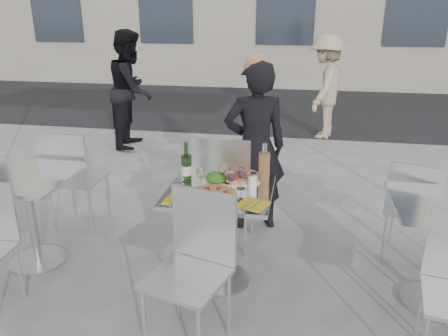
% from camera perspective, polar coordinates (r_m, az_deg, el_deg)
% --- Properties ---
extents(ground, '(80.00, 80.00, 0.00)m').
position_cam_1_polar(ground, '(3.39, -0.47, -14.51)').
color(ground, slate).
extents(street_asphalt, '(24.00, 5.00, 0.00)m').
position_cam_1_polar(street_asphalt, '(9.45, 6.94, 8.18)').
color(street_asphalt, black).
rests_on(street_asphalt, ground).
extents(main_table, '(0.72, 0.72, 0.75)m').
position_cam_1_polar(main_table, '(3.11, -0.49, -6.32)').
color(main_table, '#B7BABF').
rests_on(main_table, ground).
extents(side_table_left, '(0.72, 0.72, 0.75)m').
position_cam_1_polar(side_table_left, '(3.68, -24.18, -3.92)').
color(side_table_left, '#B7BABF').
rests_on(side_table_left, ground).
extents(side_table_right, '(0.72, 0.72, 0.75)m').
position_cam_1_polar(side_table_right, '(3.22, 27.00, -7.75)').
color(side_table_right, '#B7BABF').
rests_on(side_table_right, ground).
extents(chair_far, '(0.47, 0.48, 1.01)m').
position_cam_1_polar(chair_far, '(3.52, -0.01, -2.08)').
color(chair_far, silver).
rests_on(chair_far, ground).
extents(chair_near, '(0.53, 0.54, 0.94)m').
position_cam_1_polar(chair_near, '(2.62, -3.82, -11.51)').
color(chair_near, silver).
rests_on(chair_near, ground).
extents(side_chair_lfar, '(0.44, 0.45, 0.96)m').
position_cam_1_polar(side_chair_lfar, '(4.06, -19.31, -0.63)').
color(side_chair_lfar, silver).
rests_on(side_chair_lfar, ground).
extents(side_chair_rfar, '(0.51, 0.51, 0.86)m').
position_cam_1_polar(side_chair_rfar, '(3.67, 23.50, -4.39)').
color(side_chair_rfar, silver).
rests_on(side_chair_rfar, ground).
extents(woman_diner, '(0.64, 0.52, 1.53)m').
position_cam_1_polar(woman_diner, '(3.89, 4.08, 2.70)').
color(woman_diner, black).
rests_on(woman_diner, ground).
extents(pedestrian_a, '(0.71, 0.87, 1.67)m').
position_cam_1_polar(pedestrian_a, '(6.51, -12.01, 10.00)').
color(pedestrian_a, black).
rests_on(pedestrian_a, ground).
extents(pedestrian_b, '(0.83, 1.14, 1.59)m').
position_cam_1_polar(pedestrian_b, '(7.01, 13.12, 10.26)').
color(pedestrian_b, tan).
rests_on(pedestrian_b, ground).
extents(pizza_near, '(0.33, 0.33, 0.02)m').
position_cam_1_polar(pizza_near, '(2.91, -1.54, -3.46)').
color(pizza_near, '#DBA155').
rests_on(pizza_near, main_table).
extents(pizza_far, '(0.33, 0.33, 0.03)m').
position_cam_1_polar(pizza_far, '(3.20, 2.07, -1.14)').
color(pizza_far, white).
rests_on(pizza_far, main_table).
extents(salad_plate, '(0.22, 0.22, 0.09)m').
position_cam_1_polar(salad_plate, '(3.11, -1.03, -1.40)').
color(salad_plate, white).
rests_on(salad_plate, main_table).
extents(wine_bottle, '(0.07, 0.08, 0.29)m').
position_cam_1_polar(wine_bottle, '(3.12, -4.92, 0.16)').
color(wine_bottle, '#295520').
rests_on(wine_bottle, main_table).
extents(carafe, '(0.08, 0.08, 0.29)m').
position_cam_1_polar(carafe, '(3.12, 5.27, 0.21)').
color(carafe, tan).
rests_on(carafe, main_table).
extents(sugar_shaker, '(0.06, 0.06, 0.11)m').
position_cam_1_polar(sugar_shaker, '(3.04, 3.71, -1.63)').
color(sugar_shaker, white).
rests_on(sugar_shaker, main_table).
extents(wineglass_white_a, '(0.07, 0.07, 0.16)m').
position_cam_1_polar(wineglass_white_a, '(3.00, -3.08, -0.70)').
color(wineglass_white_a, white).
rests_on(wineglass_white_a, main_table).
extents(wineglass_white_b, '(0.07, 0.07, 0.16)m').
position_cam_1_polar(wineglass_white_b, '(3.09, -0.16, -0.10)').
color(wineglass_white_b, white).
rests_on(wineglass_white_b, main_table).
extents(wineglass_red_a, '(0.07, 0.07, 0.16)m').
position_cam_1_polar(wineglass_red_a, '(2.94, 0.97, -1.11)').
color(wineglass_red_a, white).
rests_on(wineglass_red_a, main_table).
extents(wineglass_red_b, '(0.07, 0.07, 0.16)m').
position_cam_1_polar(wineglass_red_b, '(3.00, 2.28, -0.72)').
color(wineglass_red_b, white).
rests_on(wineglass_red_b, main_table).
extents(napkin_left, '(0.19, 0.20, 0.01)m').
position_cam_1_polar(napkin_left, '(2.87, -5.94, -4.12)').
color(napkin_left, yellow).
rests_on(napkin_left, main_table).
extents(napkin_right, '(0.23, 0.23, 0.01)m').
position_cam_1_polar(napkin_right, '(2.80, 3.77, -4.72)').
color(napkin_right, yellow).
rests_on(napkin_right, main_table).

